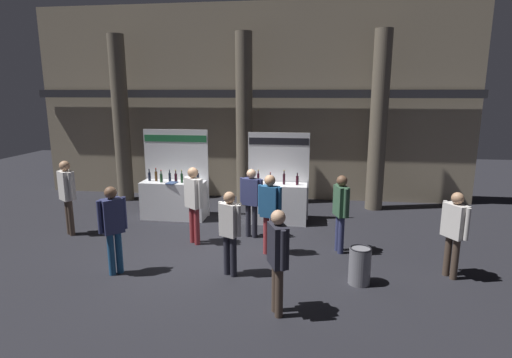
% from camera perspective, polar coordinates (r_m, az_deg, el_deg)
% --- Properties ---
extents(ground_plane, '(27.35, 27.35, 0.00)m').
position_cam_1_polar(ground_plane, '(8.94, -5.65, -9.93)').
color(ground_plane, black).
extents(hall_colonnade, '(13.68, 1.32, 5.99)m').
position_cam_1_polar(hall_colonnade, '(12.81, -1.07, 10.25)').
color(hall_colonnade, gray).
rests_on(hall_colonnade, ground_plane).
extents(exhibitor_booth_0, '(1.77, 0.70, 2.37)m').
position_cam_1_polar(exhibitor_booth_0, '(11.15, -11.41, -2.34)').
color(exhibitor_booth_0, white).
rests_on(exhibitor_booth_0, ground_plane).
extents(exhibitor_booth_1, '(1.60, 0.66, 2.32)m').
position_cam_1_polar(exhibitor_booth_1, '(10.61, 2.99, -2.88)').
color(exhibitor_booth_1, white).
rests_on(exhibitor_booth_1, ground_plane).
extents(trash_bin, '(0.39, 0.39, 0.68)m').
position_cam_1_polar(trash_bin, '(7.58, 14.34, -11.68)').
color(trash_bin, slate).
rests_on(trash_bin, ground_plane).
extents(visitor_0, '(0.36, 0.55, 1.66)m').
position_cam_1_polar(visitor_0, '(6.17, 3.07, -10.37)').
color(visitor_0, '#47382D').
rests_on(visitor_0, ground_plane).
extents(visitor_1, '(0.51, 0.32, 1.70)m').
position_cam_1_polar(visitor_1, '(8.38, 1.94, -4.12)').
color(visitor_1, maroon).
rests_on(visitor_1, ground_plane).
extents(visitor_2, '(0.45, 0.34, 1.60)m').
position_cam_1_polar(visitor_2, '(7.46, -3.71, -6.79)').
color(visitor_2, '#23232D').
rests_on(visitor_2, ground_plane).
extents(visitor_3, '(0.45, 0.43, 1.79)m').
position_cam_1_polar(visitor_3, '(10.50, -24.98, -1.50)').
color(visitor_3, '#47382D').
rests_on(visitor_3, ground_plane).
extents(visitor_4, '(0.41, 0.53, 1.61)m').
position_cam_1_polar(visitor_4, '(8.18, 26.08, -6.12)').
color(visitor_4, '#47382D').
rests_on(visitor_4, ground_plane).
extents(visitor_5, '(0.32, 0.54, 1.67)m').
position_cam_1_polar(visitor_5, '(8.69, 11.81, -3.90)').
color(visitor_5, navy).
rests_on(visitor_5, ground_plane).
extents(visitor_6, '(0.42, 0.43, 1.68)m').
position_cam_1_polar(visitor_6, '(7.93, -19.44, -5.82)').
color(visitor_6, navy).
rests_on(visitor_6, ground_plane).
extents(visitor_7, '(0.55, 0.32, 1.63)m').
position_cam_1_polar(visitor_7, '(9.39, -0.65, -2.58)').
color(visitor_7, '#23232D').
rests_on(visitor_7, ground_plane).
extents(visitor_8, '(0.47, 0.43, 1.74)m').
position_cam_1_polar(visitor_8, '(9.08, -8.74, -2.72)').
color(visitor_8, maroon).
rests_on(visitor_8, ground_plane).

